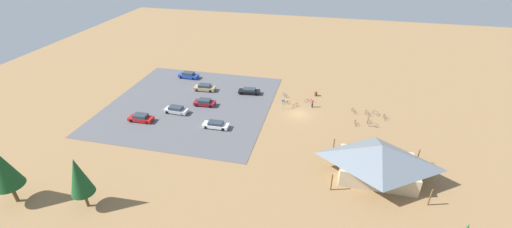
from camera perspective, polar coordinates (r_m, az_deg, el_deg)
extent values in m
plane|color=#937047|center=(66.27, 7.24, -0.01)|extent=(160.00, 160.00, 0.00)
cube|color=#56565B|center=(70.68, -11.07, 1.68)|extent=(32.61, 33.50, 0.05)
cube|color=#C6B28E|center=(52.62, 19.86, -8.77)|extent=(10.63, 6.92, 2.72)
pyramid|color=slate|center=(51.02, 20.38, -6.32)|extent=(13.06, 9.35, 2.83)
cylinder|color=brown|center=(57.52, 25.80, -6.57)|extent=(0.20, 0.20, 2.72)
cylinder|color=brown|center=(55.64, 13.05, -5.30)|extent=(0.20, 0.20, 2.72)
cylinder|color=brown|center=(50.62, 27.49, -12.44)|extent=(0.20, 0.20, 2.72)
cylinder|color=brown|center=(48.47, 12.71, -11.27)|extent=(0.20, 0.20, 2.72)
cylinder|color=brown|center=(73.73, 10.15, 3.37)|extent=(0.60, 0.60, 0.90)
cylinder|color=#99999E|center=(67.17, 4.62, 1.65)|extent=(0.08, 0.08, 2.20)
cube|color=#1959B2|center=(66.80, 4.65, 2.26)|extent=(0.56, 0.04, 0.40)
cylinder|color=brown|center=(55.88, -35.83, -10.84)|extent=(0.45, 0.45, 2.78)
cone|color=#194C23|center=(53.68, -37.12, -7.40)|extent=(3.66, 3.66, 5.50)
cylinder|color=brown|center=(50.37, -26.90, -12.78)|extent=(0.37, 0.37, 2.36)
cone|color=#194C23|center=(48.06, -27.94, -9.32)|extent=(2.95, 2.95, 5.36)
torus|color=black|center=(68.38, 18.68, -0.11)|extent=(0.46, 0.62, 0.73)
torus|color=black|center=(69.00, 18.19, 0.26)|extent=(0.46, 0.62, 0.73)
cylinder|color=#722D9E|center=(68.63, 18.45, 0.16)|extent=(0.55, 0.75, 0.04)
cylinder|color=#722D9E|center=(68.48, 18.55, 0.16)|extent=(0.04, 0.04, 0.42)
cube|color=black|center=(68.38, 18.58, 0.31)|extent=(0.18, 0.21, 0.05)
cylinder|color=#722D9E|center=(68.82, 18.27, 0.41)|extent=(0.04, 0.04, 0.52)
cylinder|color=black|center=(68.70, 18.31, 0.60)|extent=(0.41, 0.30, 0.03)
torus|color=black|center=(65.91, 18.43, -1.27)|extent=(0.15, 0.65, 0.65)
torus|color=black|center=(66.86, 18.54, -0.83)|extent=(0.15, 0.65, 0.65)
cylinder|color=red|center=(66.34, 18.50, -0.97)|extent=(0.21, 0.99, 0.04)
cylinder|color=red|center=(66.13, 18.49, -0.99)|extent=(0.04, 0.04, 0.38)
cube|color=black|center=(66.03, 18.51, -0.85)|extent=(0.11, 0.21, 0.05)
cylinder|color=red|center=(66.66, 18.56, -0.70)|extent=(0.04, 0.04, 0.47)
cylinder|color=black|center=(66.54, 18.59, -0.53)|extent=(0.48, 0.12, 0.03)
torus|color=black|center=(68.36, 6.43, 1.35)|extent=(0.40, 0.57, 0.66)
torus|color=black|center=(69.04, 6.97, 1.61)|extent=(0.40, 0.57, 0.66)
cylinder|color=yellow|center=(68.65, 6.71, 1.56)|extent=(0.54, 0.78, 0.04)
cylinder|color=yellow|center=(68.49, 6.61, 1.57)|extent=(0.04, 0.04, 0.37)
cube|color=black|center=(68.40, 6.62, 1.70)|extent=(0.18, 0.21, 0.05)
cylinder|color=yellow|center=(68.86, 6.93, 1.76)|extent=(0.04, 0.04, 0.46)
cylinder|color=black|center=(68.76, 6.94, 1.92)|extent=(0.42, 0.29, 0.03)
torus|color=black|center=(68.51, 16.45, 0.30)|extent=(0.35, 0.61, 0.67)
torus|color=black|center=(69.25, 16.05, 0.69)|extent=(0.35, 0.61, 0.67)
cylinder|color=#1E7F38|center=(68.82, 16.26, 0.58)|extent=(0.46, 0.83, 0.04)
cylinder|color=#1E7F38|center=(68.65, 16.34, 0.57)|extent=(0.04, 0.04, 0.39)
cube|color=black|center=(68.56, 16.37, 0.71)|extent=(0.16, 0.21, 0.05)
cylinder|color=#1E7F38|center=(69.07, 16.12, 0.81)|extent=(0.04, 0.04, 0.43)
cylinder|color=black|center=(68.97, 16.14, 0.97)|extent=(0.44, 0.25, 0.03)
torus|color=black|center=(65.23, 16.47, -1.26)|extent=(0.13, 0.69, 0.70)
torus|color=black|center=(64.31, 16.62, -1.75)|extent=(0.13, 0.69, 0.70)
cylinder|color=orange|center=(64.71, 16.56, -1.42)|extent=(0.17, 1.00, 0.04)
cylinder|color=orange|center=(64.83, 16.55, -1.25)|extent=(0.04, 0.04, 0.44)
cube|color=black|center=(64.72, 16.57, -1.08)|extent=(0.11, 0.21, 0.05)
cylinder|color=orange|center=(64.28, 16.64, -1.52)|extent=(0.04, 0.04, 0.49)
cylinder|color=black|center=(64.16, 16.67, -1.33)|extent=(0.48, 0.10, 0.03)
torus|color=black|center=(69.57, 5.56, 1.94)|extent=(0.65, 0.23, 0.67)
torus|color=black|center=(69.43, 4.77, 1.92)|extent=(0.65, 0.23, 0.67)
cylinder|color=black|center=(69.45, 5.17, 2.01)|extent=(0.86, 0.29, 0.04)
cylinder|color=black|center=(69.44, 5.31, 2.07)|extent=(0.04, 0.04, 0.38)
cube|color=black|center=(69.35, 5.32, 2.21)|extent=(0.21, 0.13, 0.05)
cylinder|color=black|center=(69.34, 4.86, 2.09)|extent=(0.04, 0.04, 0.46)
cylinder|color=black|center=(69.23, 4.87, 2.26)|extent=(0.17, 0.47, 0.03)
torus|color=black|center=(68.94, 20.94, -0.29)|extent=(0.13, 0.74, 0.74)
torus|color=black|center=(68.03, 21.13, -0.75)|extent=(0.13, 0.74, 0.74)
cylinder|color=#197A7F|center=(68.43, 21.05, -0.43)|extent=(0.16, 1.00, 0.04)
cylinder|color=#197A7F|center=(68.55, 21.03, -0.29)|extent=(0.04, 0.04, 0.40)
cube|color=black|center=(68.46, 21.06, -0.15)|extent=(0.10, 0.21, 0.05)
cylinder|color=#197A7F|center=(68.01, 21.15, -0.53)|extent=(0.04, 0.04, 0.47)
cylinder|color=black|center=(67.90, 21.18, -0.36)|extent=(0.48, 0.09, 0.03)
torus|color=black|center=(69.23, 20.04, -0.03)|extent=(0.52, 0.46, 0.65)
torus|color=black|center=(69.73, 19.36, 0.32)|extent=(0.52, 0.46, 0.65)
cylinder|color=#B7B7BC|center=(69.43, 19.71, 0.23)|extent=(0.75, 0.66, 0.04)
cylinder|color=#B7B7BC|center=(69.29, 19.85, 0.23)|extent=(0.04, 0.04, 0.41)
cube|color=black|center=(69.20, 19.88, 0.38)|extent=(0.20, 0.19, 0.05)
cylinder|color=#B7B7BC|center=(69.57, 19.46, 0.46)|extent=(0.04, 0.04, 0.47)
cylinder|color=black|center=(69.46, 19.49, 0.63)|extent=(0.34, 0.38, 0.03)
torus|color=black|center=(65.06, 18.90, -1.75)|extent=(0.73, 0.07, 0.73)
torus|color=black|center=(65.17, 19.78, -1.87)|extent=(0.73, 0.07, 0.73)
cylinder|color=silver|center=(65.05, 19.36, -1.72)|extent=(0.93, 0.07, 0.04)
cylinder|color=silver|center=(64.99, 19.21, -1.64)|extent=(0.04, 0.04, 0.41)
cube|color=black|center=(64.89, 19.24, -1.48)|extent=(0.20, 0.09, 0.05)
cylinder|color=silver|center=(65.05, 19.72, -1.68)|extent=(0.04, 0.04, 0.45)
cylinder|color=black|center=(64.94, 19.76, -1.51)|extent=(0.05, 0.48, 0.03)
torus|color=black|center=(72.85, 4.76, 3.32)|extent=(0.48, 0.52, 0.67)
torus|color=black|center=(72.14, 5.19, 3.02)|extent=(0.48, 0.52, 0.67)
cylinder|color=#2347B7|center=(72.45, 4.98, 3.25)|extent=(0.63, 0.68, 0.04)
cylinder|color=#2347B7|center=(72.53, 4.90, 3.37)|extent=(0.04, 0.04, 0.42)
cube|color=black|center=(72.44, 4.91, 3.52)|extent=(0.19, 0.20, 0.05)
cylinder|color=#2347B7|center=(72.12, 5.15, 3.19)|extent=(0.04, 0.04, 0.40)
cylinder|color=black|center=(72.04, 5.16, 3.33)|extent=(0.37, 0.35, 0.03)
torus|color=black|center=(70.75, 8.57, 2.24)|extent=(0.69, 0.17, 0.70)
torus|color=black|center=(70.88, 9.46, 2.22)|extent=(0.69, 0.17, 0.70)
cylinder|color=#722D9E|center=(70.76, 9.02, 2.31)|extent=(1.00, 0.22, 0.04)
cylinder|color=#722D9E|center=(70.70, 8.87, 2.37)|extent=(0.04, 0.04, 0.39)
cube|color=black|center=(70.62, 8.88, 2.52)|extent=(0.21, 0.12, 0.05)
cylinder|color=#722D9E|center=(70.76, 9.38, 2.40)|extent=(0.04, 0.04, 0.49)
cylinder|color=black|center=(70.65, 9.40, 2.57)|extent=(0.12, 0.48, 0.03)
cube|color=tan|center=(75.73, -8.71, 4.37)|extent=(4.69, 2.11, 0.69)
cube|color=#2D3842|center=(75.47, -8.75, 4.79)|extent=(2.66, 1.78, 0.55)
cylinder|color=black|center=(75.63, -10.01, 4.01)|extent=(0.65, 0.25, 0.64)
cylinder|color=black|center=(77.02, -9.62, 4.53)|extent=(0.65, 0.25, 0.64)
cylinder|color=black|center=(74.67, -7.75, 3.85)|extent=(0.65, 0.25, 0.64)
cylinder|color=black|center=(76.07, -7.39, 4.39)|extent=(0.65, 0.25, 0.64)
cube|color=black|center=(73.42, -1.16, 3.83)|extent=(4.81, 2.20, 0.56)
cube|color=#2D3842|center=(73.20, -1.16, 4.19)|extent=(2.75, 1.79, 0.47)
cylinder|color=black|center=(73.06, -2.48, 3.51)|extent=(0.66, 0.28, 0.64)
cylinder|color=black|center=(74.42, -2.28, 4.02)|extent=(0.66, 0.28, 0.64)
cylinder|color=black|center=(72.62, -0.01, 3.37)|extent=(0.66, 0.28, 0.64)
cylinder|color=black|center=(73.99, 0.15, 3.89)|extent=(0.66, 0.28, 0.64)
cube|color=maroon|center=(69.35, -8.71, 1.87)|extent=(4.39, 2.13, 0.66)
cube|color=#2D3842|center=(69.08, -8.75, 2.29)|extent=(2.50, 1.79, 0.50)
cylinder|color=black|center=(69.21, -10.05, 1.47)|extent=(0.65, 0.26, 0.64)
cylinder|color=black|center=(70.59, -9.62, 2.10)|extent=(0.65, 0.26, 0.64)
cylinder|color=black|center=(68.33, -7.74, 1.28)|extent=(0.65, 0.26, 0.64)
cylinder|color=black|center=(69.73, -7.35, 1.92)|extent=(0.65, 0.26, 0.64)
cube|color=#BCBCC1|center=(67.64, -13.40, 0.59)|extent=(4.70, 1.95, 0.62)
cube|color=#2D3842|center=(67.37, -13.46, 1.02)|extent=(2.65, 1.66, 0.55)
cylinder|color=black|center=(67.87, -14.85, 0.29)|extent=(0.65, 0.24, 0.64)
cylinder|color=black|center=(69.05, -14.24, 0.90)|extent=(0.65, 0.24, 0.64)
cylinder|color=black|center=(66.45, -12.48, -0.06)|extent=(0.65, 0.24, 0.64)
cylinder|color=black|center=(67.65, -11.90, 0.57)|extent=(0.65, 0.24, 0.64)
cube|color=#1E42B2|center=(82.80, -11.39, 6.38)|extent=(4.76, 2.00, 0.70)
cube|color=#2D3842|center=(82.56, -11.43, 6.79)|extent=(2.69, 1.71, 0.58)
cylinder|color=black|center=(82.93, -12.61, 6.10)|extent=(0.65, 0.24, 0.64)
cylinder|color=black|center=(84.25, -12.13, 6.53)|extent=(0.65, 0.24, 0.64)
cylinder|color=black|center=(81.56, -10.59, 5.91)|extent=(0.65, 0.24, 0.64)
cylinder|color=black|center=(82.91, -10.13, 6.35)|extent=(0.65, 0.24, 0.64)
cube|color=red|center=(66.71, -18.96, -0.73)|extent=(4.63, 2.02, 0.62)
cube|color=#2D3842|center=(66.42, -19.05, -0.29)|extent=(2.61, 1.73, 0.57)
cylinder|color=black|center=(66.97, -20.43, -1.10)|extent=(0.65, 0.24, 0.64)
cylinder|color=black|center=(68.17, -19.75, -0.40)|extent=(0.65, 0.24, 0.64)
cylinder|color=black|center=(65.46, -18.09, -1.39)|extent=(0.65, 0.24, 0.64)
cylinder|color=black|center=(66.69, -17.44, -0.68)|extent=(0.65, 0.24, 0.64)
cube|color=white|center=(61.49, -6.85, -1.93)|extent=(4.78, 1.83, 0.55)
cube|color=#2D3842|center=(61.22, -6.88, -1.52)|extent=(2.68, 1.59, 0.48)
cylinder|color=black|center=(61.47, -8.49, -2.26)|extent=(0.64, 0.23, 0.64)
cylinder|color=black|center=(62.70, -8.01, -1.53)|extent=(0.64, 0.23, 0.64)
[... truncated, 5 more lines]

